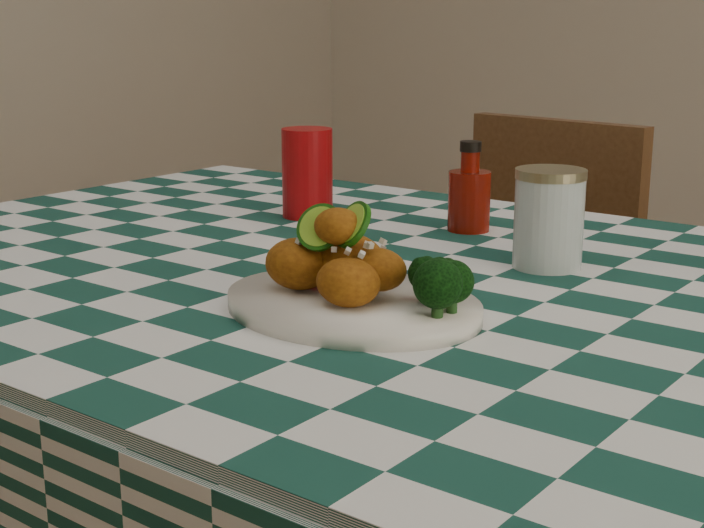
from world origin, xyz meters
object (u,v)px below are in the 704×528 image
Objects in this scene: plate at (352,305)px; fried_chicken_pile at (343,252)px; mason_jar at (549,219)px; ketchup_bottle at (470,186)px; wooden_chair_left at (497,345)px; red_tumbler at (307,173)px.

plate is 2.00× the size of fried_chicken_pile.
plate is 0.32m from mason_jar.
ketchup_bottle is 0.62m from wooden_chair_left.
plate is 0.99m from wooden_chair_left.
ketchup_bottle reaches higher than plate.
wooden_chair_left is at bearing 107.88° from fried_chicken_pile.
red_tumbler reaches higher than mason_jar.
fried_chicken_pile is at bearing -45.78° from red_tumbler.
fried_chicken_pile is (-0.01, 0.00, 0.06)m from plate.
mason_jar is (0.09, 0.31, -0.00)m from fried_chicken_pile.
ketchup_bottle reaches higher than mason_jar.
wooden_chair_left is (0.08, 0.50, -0.41)m from red_tumbler.
mason_jar is (0.45, -0.06, -0.01)m from red_tumbler.
wooden_chair_left is at bearing 80.70° from red_tumbler.
fried_chicken_pile reaches higher than plate.
red_tumbler reaches higher than fried_chicken_pile.
wooden_chair_left is at bearing 123.46° from mason_jar.
wooden_chair_left is (-0.18, 0.43, -0.41)m from ketchup_bottle.
plate is 0.53m from red_tumbler.
wooden_chair_left is at bearing 112.33° from ketchup_bottle.
wooden_chair_left is (-0.29, 0.87, -0.35)m from plate.
red_tumbler is 1.05× the size of ketchup_bottle.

